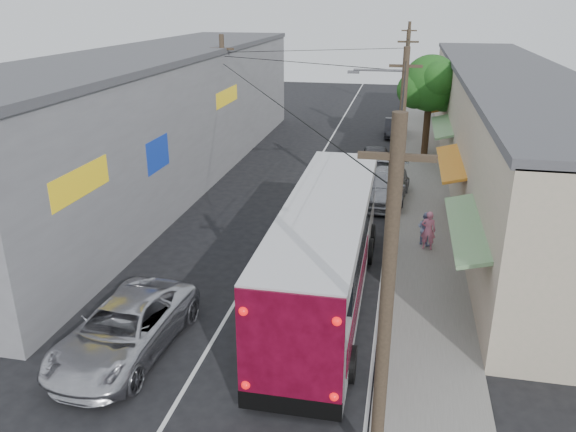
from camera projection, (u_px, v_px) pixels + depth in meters
name	position (u px, v px, depth m)	size (l,w,h in m)	color
ground	(188.00, 383.00, 15.37)	(120.00, 120.00, 0.00)	black
sidewalk	(421.00, 181.00, 32.39)	(3.00, 80.00, 0.12)	slate
building_right	(505.00, 124.00, 32.26)	(7.09, 40.00, 6.25)	#AFA78B
building_left	(159.00, 115.00, 32.11)	(7.20, 36.00, 7.25)	gray
utility_poles	(366.00, 107.00, 31.87)	(11.80, 45.28, 8.00)	#473828
street_tree	(431.00, 85.00, 36.16)	(4.40, 4.00, 6.60)	#3F2B19
coach_bus	(326.00, 248.00, 19.16)	(2.96, 12.70, 3.65)	silver
jeepney	(125.00, 329.00, 16.44)	(2.61, 5.67, 1.58)	silver
parked_suv	(385.00, 186.00, 29.05)	(2.18, 5.36, 1.56)	#9C9CA3
parked_car_mid	(375.00, 161.00, 33.46)	(1.90, 4.72, 1.61)	#29282D
parked_car_far	(394.00, 128.00, 43.02)	(1.37, 3.94, 1.30)	black
pedestrian_near	(428.00, 230.00, 23.09)	(0.60, 0.40, 1.65)	pink
pedestrian_far	(425.00, 228.00, 23.57)	(0.70, 0.54, 1.43)	#909FD1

